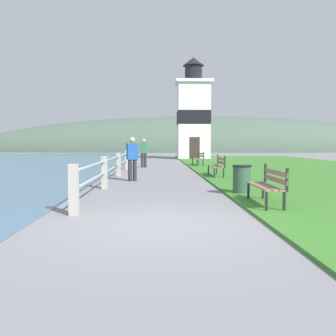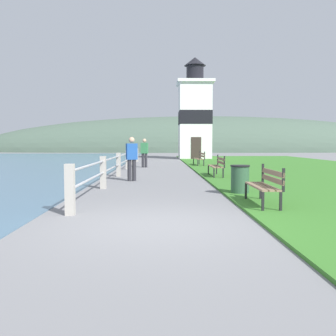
% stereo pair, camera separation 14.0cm
% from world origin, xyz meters
% --- Properties ---
extents(ground_plane, '(160.00, 160.00, 0.00)m').
position_xyz_m(ground_plane, '(0.00, 0.00, 0.00)').
color(ground_plane, slate).
extents(grass_verge, '(12.00, 40.74, 0.06)m').
position_xyz_m(grass_verge, '(7.86, 13.58, 0.03)').
color(grass_verge, '#387528').
rests_on(grass_verge, ground_plane).
extents(seawall_railing, '(0.18, 22.27, 1.04)m').
position_xyz_m(seawall_railing, '(-1.76, 12.04, 0.60)').
color(seawall_railing, '#A8A399').
rests_on(seawall_railing, ground_plane).
extents(park_bench_near, '(0.50, 1.71, 0.94)m').
position_xyz_m(park_bench_near, '(2.48, 1.91, 0.54)').
color(park_bench_near, '#846B51').
rests_on(park_bench_near, ground_plane).
extents(park_bench_midway, '(0.48, 1.89, 0.94)m').
position_xyz_m(park_bench_midway, '(2.52, 9.35, 0.54)').
color(park_bench_midway, '#846B51').
rests_on(park_bench_midway, ground_plane).
extents(park_bench_far, '(0.58, 1.80, 0.94)m').
position_xyz_m(park_bench_far, '(2.60, 17.15, 0.54)').
color(park_bench_far, '#846B51').
rests_on(park_bench_far, ground_plane).
extents(lighthouse, '(3.32, 3.32, 9.31)m').
position_xyz_m(lighthouse, '(3.28, 28.21, 4.03)').
color(lighthouse, white).
rests_on(lighthouse, ground_plane).
extents(person_strolling, '(0.46, 0.32, 1.72)m').
position_xyz_m(person_strolling, '(-0.87, 15.93, 0.93)').
color(person_strolling, '#28282D').
rests_on(person_strolling, ground_plane).
extents(person_by_railing, '(0.46, 0.34, 1.69)m').
position_xyz_m(person_by_railing, '(-1.02, 7.83, 0.91)').
color(person_by_railing, '#28282D').
rests_on(person_by_railing, ground_plane).
extents(trash_bin, '(0.54, 0.54, 0.84)m').
position_xyz_m(trash_bin, '(2.31, 3.88, 0.42)').
color(trash_bin, '#2D5138').
rests_on(trash_bin, ground_plane).
extents(distant_hillside, '(80.00, 16.00, 12.00)m').
position_xyz_m(distant_hillside, '(8.00, 57.16, 0.00)').
color(distant_hillside, '#475B4C').
rests_on(distant_hillside, ground_plane).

